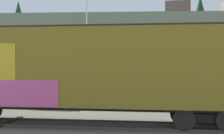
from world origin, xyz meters
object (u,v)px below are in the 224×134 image
(flagpole, at_px, (84,24))
(parked_car_black, at_px, (128,95))
(freight_car, at_px, (79,69))
(parked_car_red, at_px, (30,93))

(flagpole, xyz_separation_m, parked_car_black, (4.08, -8.10, -5.51))
(parked_car_black, bearing_deg, flagpole, 116.77)
(freight_car, relative_size, flagpole, 1.61)
(parked_car_red, height_order, parked_car_black, parked_car_red)
(flagpole, relative_size, parked_car_black, 2.37)
(flagpole, height_order, parked_car_black, flagpole)
(freight_car, bearing_deg, parked_car_red, 127.96)
(flagpole, distance_m, parked_car_red, 10.06)
(freight_car, xyz_separation_m, parked_car_red, (-4.07, 5.21, -1.69))
(freight_car, bearing_deg, parked_car_black, 67.46)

